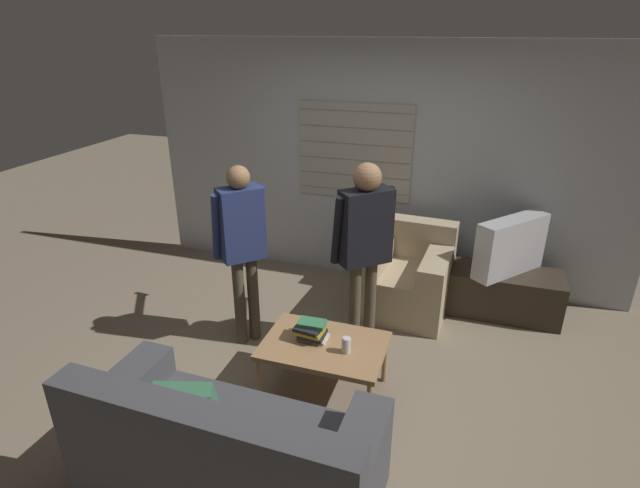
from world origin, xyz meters
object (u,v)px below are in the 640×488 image
at_px(person_left_standing, 242,236).
at_px(couch_blue, 226,454).
at_px(tv, 510,246).
at_px(book_stack, 311,331).
at_px(armchair_beige, 406,276).
at_px(coffee_table, 324,348).
at_px(spare_remote, 302,325).
at_px(person_right_standing, 364,235).
at_px(soda_can, 346,345).

bearing_deg(person_left_standing, couch_blue, -114.48).
xyz_separation_m(tv, book_stack, (-1.43, -1.65, -0.21)).
relative_size(armchair_beige, person_left_standing, 0.57).
bearing_deg(person_left_standing, tv, -17.64).
xyz_separation_m(armchair_beige, person_left_standing, (-1.27, -1.02, 0.68)).
bearing_deg(coffee_table, person_left_standing, 151.49).
relative_size(person_left_standing, spare_remote, 12.03).
distance_m(couch_blue, armchair_beige, 2.66).
distance_m(tv, book_stack, 2.19).
bearing_deg(person_right_standing, armchair_beige, 29.42).
relative_size(armchair_beige, book_stack, 3.77).
height_order(armchair_beige, person_right_standing, person_right_standing).
bearing_deg(person_right_standing, coffee_table, -141.98).
bearing_deg(couch_blue, tv, 61.57).
height_order(tv, soda_can, tv).
relative_size(tv, soda_can, 5.87).
bearing_deg(soda_can, person_right_standing, 94.94).
xyz_separation_m(coffee_table, tv, (1.32, 1.68, 0.32)).
height_order(coffee_table, soda_can, soda_can).
bearing_deg(soda_can, coffee_table, 164.84).
xyz_separation_m(coffee_table, book_stack, (-0.11, 0.03, 0.11)).
relative_size(couch_blue, armchair_beige, 1.94).
xyz_separation_m(tv, soda_can, (-1.13, -1.73, -0.22)).
bearing_deg(spare_remote, person_left_standing, 173.04).
xyz_separation_m(tv, person_right_standing, (-1.20, -0.98, 0.34)).
bearing_deg(tv, couch_blue, 9.83).
xyz_separation_m(armchair_beige, book_stack, (-0.50, -1.47, 0.18)).
height_order(coffee_table, person_left_standing, person_left_standing).
xyz_separation_m(couch_blue, coffee_table, (0.26, 1.08, 0.08)).
bearing_deg(tv, soda_can, 6.47).
relative_size(coffee_table, soda_can, 7.31).
xyz_separation_m(couch_blue, armchair_beige, (0.65, 2.58, 0.02)).
xyz_separation_m(person_left_standing, person_right_standing, (1.00, 0.22, 0.05)).
xyz_separation_m(tv, spare_remote, (-1.56, -1.51, -0.27)).
height_order(couch_blue, coffee_table, couch_blue).
bearing_deg(couch_blue, soda_can, 67.79).
distance_m(coffee_table, tv, 2.16).
distance_m(couch_blue, spare_remote, 1.26).
bearing_deg(soda_can, person_left_standing, 153.61).
bearing_deg(person_right_standing, tv, -2.99).
distance_m(person_left_standing, book_stack, 1.02).
height_order(armchair_beige, coffee_table, armchair_beige).
height_order(person_right_standing, spare_remote, person_right_standing).
bearing_deg(armchair_beige, person_left_standing, 42.48).
distance_m(armchair_beige, spare_remote, 1.47).
distance_m(person_right_standing, spare_remote, 0.88).
distance_m(soda_can, spare_remote, 0.48).
bearing_deg(spare_remote, book_stack, -30.39).
height_order(tv, person_right_standing, person_right_standing).
bearing_deg(coffee_table, person_right_standing, 80.30).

